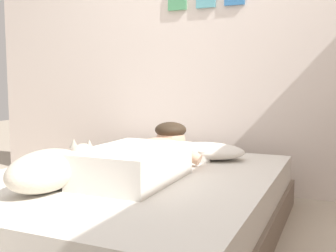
{
  "coord_description": "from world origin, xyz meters",
  "views": [
    {
      "loc": [
        1.03,
        -1.73,
        0.87
      ],
      "look_at": [
        0.04,
        0.54,
        0.6
      ],
      "focal_mm": 42.78,
      "sensor_mm": 36.0,
      "label": 1
    }
  ],
  "objects": [
    {
      "name": "bed",
      "position": [
        -0.06,
        0.25,
        0.17
      ],
      "size": [
        1.59,
        1.95,
        0.35
      ],
      "color": "#726051",
      "rests_on": "ground"
    },
    {
      "name": "back_wall",
      "position": [
        -0.0,
        1.44,
        1.25
      ],
      "size": [
        4.25,
        0.12,
        2.5
      ],
      "color": "silver",
      "rests_on": "ground"
    },
    {
      "name": "pillow",
      "position": [
        0.19,
        0.86,
        0.41
      ],
      "size": [
        0.52,
        0.32,
        0.11
      ],
      "primitive_type": "ellipsoid",
      "color": "white",
      "rests_on": "bed"
    },
    {
      "name": "dog",
      "position": [
        -0.25,
        -0.2,
        0.46
      ],
      "size": [
        0.26,
        0.57,
        0.21
      ],
      "color": "beige",
      "rests_on": "bed"
    },
    {
      "name": "coffee_cup",
      "position": [
        0.21,
        0.74,
        0.39
      ],
      "size": [
        0.12,
        0.09,
        0.07
      ],
      "color": "white",
      "rests_on": "bed"
    },
    {
      "name": "cell_phone",
      "position": [
        -0.27,
        0.18,
        0.36
      ],
      "size": [
        0.07,
        0.14,
        0.01
      ],
      "primitive_type": "cube",
      "color": "black",
      "rests_on": "bed"
    },
    {
      "name": "person_lying",
      "position": [
        0.03,
        0.23,
        0.46
      ],
      "size": [
        0.43,
        0.92,
        0.27
      ],
      "color": "silver",
      "rests_on": "bed"
    },
    {
      "name": "ground_plane",
      "position": [
        0.0,
        0.0,
        0.0
      ],
      "size": [
        12.5,
        12.5,
        0.0
      ],
      "primitive_type": "plane",
      "color": "tan"
    }
  ]
}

